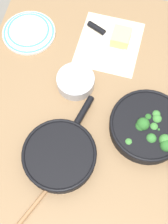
# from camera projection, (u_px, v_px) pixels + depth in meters

# --- Properties ---
(ground_plane) EXTENTS (14.00, 14.00, 0.00)m
(ground_plane) POSITION_uv_depth(u_px,v_px,m) (84.00, 164.00, 1.88)
(ground_plane) COLOR slate
(dining_table_red) EXTENTS (1.24, 0.88, 0.76)m
(dining_table_red) POSITION_uv_depth(u_px,v_px,m) (84.00, 122.00, 1.26)
(dining_table_red) COLOR olive
(dining_table_red) RESTS_ON ground_plane
(skillet_broccoli) EXTENTS (0.33, 0.34, 0.08)m
(skillet_broccoli) POSITION_uv_depth(u_px,v_px,m) (149.00, 127.00, 1.12)
(skillet_broccoli) COLOR black
(skillet_broccoli) RESTS_ON dining_table_red
(skillet_eggs) EXTENTS (0.37, 0.26, 0.05)m
(skillet_eggs) POSITION_uv_depth(u_px,v_px,m) (60.00, 155.00, 1.09)
(skillet_eggs) COLOR black
(skillet_eggs) RESTS_ON dining_table_red
(wooden_spoon) EXTENTS (0.37, 0.19, 0.02)m
(wooden_spoon) POSITION_uv_depth(u_px,v_px,m) (43.00, 195.00, 1.05)
(wooden_spoon) COLOR #996B42
(wooden_spoon) RESTS_ON dining_table_red
(parchment_sheet) EXTENTS (0.30, 0.27, 0.00)m
(parchment_sheet) POSITION_uv_depth(u_px,v_px,m) (109.00, 44.00, 1.31)
(parchment_sheet) COLOR beige
(parchment_sheet) RESTS_ON dining_table_red
(grater_knife) EXTENTS (0.13, 0.23, 0.02)m
(grater_knife) POSITION_uv_depth(u_px,v_px,m) (104.00, 33.00, 1.32)
(grater_knife) COLOR silver
(grater_knife) RESTS_ON dining_table_red
(cheese_block) EXTENTS (0.09, 0.08, 0.05)m
(cheese_block) POSITION_uv_depth(u_px,v_px,m) (121.00, 37.00, 1.29)
(cheese_block) COLOR #EFD67A
(cheese_block) RESTS_ON dining_table_red
(dinner_plate_stack) EXTENTS (0.22, 0.22, 0.03)m
(dinner_plate_stack) POSITION_uv_depth(u_px,v_px,m) (29.00, 32.00, 1.32)
(dinner_plate_stack) COLOR white
(dinner_plate_stack) RESTS_ON dining_table_red
(prep_bowl_steel) EXTENTS (0.15, 0.15, 0.05)m
(prep_bowl_steel) POSITION_uv_depth(u_px,v_px,m) (76.00, 82.00, 1.21)
(prep_bowl_steel) COLOR #B7B7BC
(prep_bowl_steel) RESTS_ON dining_table_red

